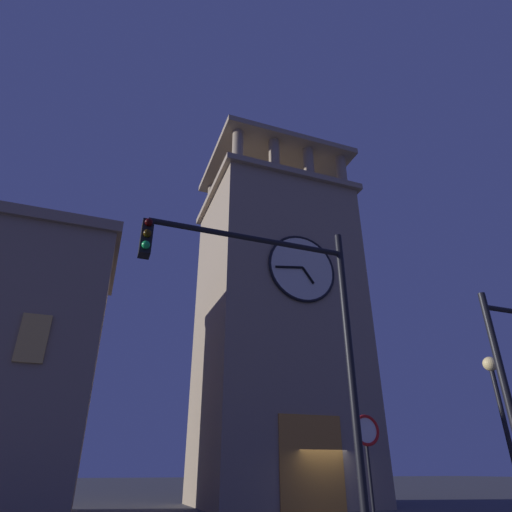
{
  "coord_description": "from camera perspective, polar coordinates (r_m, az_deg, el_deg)",
  "views": [
    {
      "loc": [
        10.38,
        19.21,
        1.66
      ],
      "look_at": [
        1.96,
        -3.83,
        13.95
      ],
      "focal_mm": 30.03,
      "sensor_mm": 36.0,
      "label": 1
    }
  ],
  "objects": [
    {
      "name": "clocktower",
      "position": [
        26.22,
        2.78,
        -9.03
      ],
      "size": [
        9.16,
        8.04,
        24.66
      ],
      "color": "gray",
      "rests_on": "ground_plane"
    },
    {
      "name": "street_lamp",
      "position": [
        15.39,
        29.76,
        -16.83
      ],
      "size": [
        0.44,
        0.44,
        4.84
      ],
      "color": "black",
      "rests_on": "ground_plane"
    },
    {
      "name": "traffic_signal_mid",
      "position": [
        8.82,
        4.23,
        -8.3
      ],
      "size": [
        4.55,
        0.41,
        6.62
      ],
      "color": "black",
      "rests_on": "ground_plane"
    },
    {
      "name": "no_horn_sign",
      "position": [
        12.5,
        14.59,
        -22.7
      ],
      "size": [
        0.78,
        0.14,
        2.99
      ],
      "color": "black",
      "rests_on": "ground_plane"
    }
  ]
}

